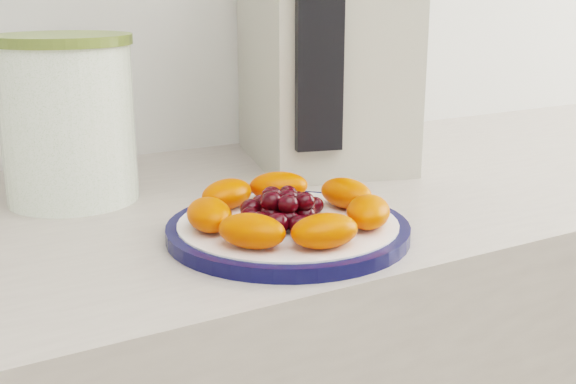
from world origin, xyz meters
TOP-DOWN VIEW (x-y plane):
  - plate_rim at (-0.03, 1.04)m, footprint 0.26×0.26m
  - plate_face at (-0.03, 1.04)m, footprint 0.24×0.24m
  - canister at (-0.19, 1.30)m, footprint 0.20×0.20m
  - canister_lid at (-0.19, 1.30)m, footprint 0.21×0.21m
  - appliance_body at (0.19, 1.33)m, footprint 0.27×0.33m
  - appliance_panel at (0.11, 1.20)m, footprint 0.06×0.04m
  - fruit_plate at (-0.03, 1.04)m, footprint 0.22×0.22m

SIDE VIEW (x-z plane):
  - plate_rim at x=-0.03m, z-range 0.90..0.91m
  - plate_face at x=-0.03m, z-range 0.90..0.92m
  - fruit_plate at x=-0.03m, z-range 0.91..0.95m
  - canister at x=-0.19m, z-range 0.90..1.09m
  - appliance_body at x=0.19m, z-range 0.90..1.26m
  - appliance_panel at x=0.11m, z-range 0.95..1.22m
  - canister_lid at x=-0.19m, z-range 1.09..1.10m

